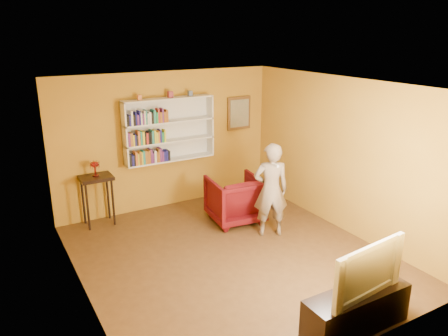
{
  "coord_description": "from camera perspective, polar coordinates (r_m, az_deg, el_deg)",
  "views": [
    {
      "loc": [
        -3.19,
        -5.31,
        3.46
      ],
      "look_at": [
        0.3,
        0.75,
        1.22
      ],
      "focal_mm": 35.0,
      "sensor_mm": 36.0,
      "label": 1
    }
  ],
  "objects": [
    {
      "name": "books_row_upper",
      "position": [
        8.24,
        -10.0,
        6.5
      ],
      "size": [
        0.8,
        0.19,
        0.27
      ],
      "color": "black",
      "rests_on": "bookshelf"
    },
    {
      "name": "ornament_left",
      "position": [
        8.19,
        -11.0,
        9.03
      ],
      "size": [
        0.07,
        0.07,
        0.1
      ],
      "primitive_type": "cube",
      "color": "#C66C38",
      "rests_on": "bookshelf"
    },
    {
      "name": "ornament_right",
      "position": [
        8.57,
        -4.45,
        9.7
      ],
      "size": [
        0.07,
        0.07,
        0.1
      ],
      "primitive_type": "cube",
      "color": "slate",
      "rests_on": "bookshelf"
    },
    {
      "name": "console_table",
      "position": [
        8.2,
        -16.31,
        -2.11
      ],
      "size": [
        0.57,
        0.44,
        0.93
      ],
      "color": "black",
      "rests_on": "ground"
    },
    {
      "name": "books_row_lower",
      "position": [
        8.42,
        -9.83,
        1.44
      ],
      "size": [
        0.81,
        0.19,
        0.27
      ],
      "color": "black",
      "rests_on": "bookshelf"
    },
    {
      "name": "tv_cabinet",
      "position": [
        5.7,
        16.87,
        -17.37
      ],
      "size": [
        1.39,
        0.42,
        0.5
      ],
      "primitive_type": "cube",
      "color": "black",
      "rests_on": "ground"
    },
    {
      "name": "room_shell",
      "position": [
        6.66,
        1.01,
        -3.77
      ],
      "size": [
        5.3,
        5.8,
        2.88
      ],
      "color": "#472E16",
      "rests_on": "ground"
    },
    {
      "name": "books_row_middle",
      "position": [
        8.31,
        -10.2,
        3.92
      ],
      "size": [
        0.74,
        0.19,
        0.27
      ],
      "color": "#5D256F",
      "rests_on": "bookshelf"
    },
    {
      "name": "person",
      "position": [
        7.51,
        6.13,
        -2.87
      ],
      "size": [
        0.71,
        0.61,
        1.66
      ],
      "primitive_type": "imported",
      "rotation": [
        0.0,
        0.0,
        2.73
      ],
      "color": "#7A6A59",
      "rests_on": "ground"
    },
    {
      "name": "armchair",
      "position": [
        8.14,
        1.46,
        -4.08
      ],
      "size": [
        1.03,
        1.05,
        0.86
      ],
      "primitive_type": "imported",
      "rotation": [
        0.0,
        0.0,
        3.02
      ],
      "color": "#40040C",
      "rests_on": "ground"
    },
    {
      "name": "framed_painting",
      "position": [
        9.31,
        1.98,
        7.18
      ],
      "size": [
        0.55,
        0.05,
        0.7
      ],
      "color": "brown",
      "rests_on": "room_shell"
    },
    {
      "name": "ruby_lustre",
      "position": [
        8.09,
        -16.53,
        0.28
      ],
      "size": [
        0.17,
        0.17,
        0.27
      ],
      "color": "maroon",
      "rests_on": "console_table"
    },
    {
      "name": "television",
      "position": [
        5.4,
        17.43,
        -12.29
      ],
      "size": [
        1.17,
        0.27,
        0.67
      ],
      "primitive_type": "imported",
      "rotation": [
        0.0,
        0.0,
        0.1
      ],
      "color": "black",
      "rests_on": "tv_cabinet"
    },
    {
      "name": "bookshelf",
      "position": [
        8.56,
        -7.31,
        5.03
      ],
      "size": [
        1.8,
        0.29,
        1.23
      ],
      "color": "silver",
      "rests_on": "room_shell"
    },
    {
      "name": "ornament_centre",
      "position": [
        8.4,
        -7.04,
        9.53
      ],
      "size": [
        0.09,
        0.09,
        0.12
      ],
      "primitive_type": "cube",
      "color": "maroon",
      "rests_on": "bookshelf"
    },
    {
      "name": "game_remote",
      "position": [
        7.05,
        6.7,
        0.37
      ],
      "size": [
        0.04,
        0.15,
        0.04
      ],
      "primitive_type": "cube",
      "color": "silver",
      "rests_on": "person"
    }
  ]
}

